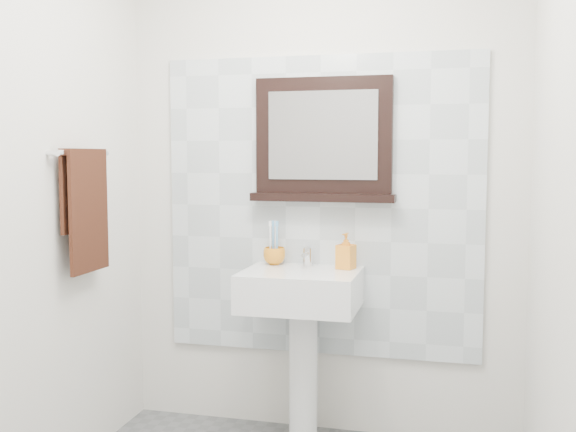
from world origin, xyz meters
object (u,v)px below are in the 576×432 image
Objects in this scene: framed_mirror at (323,142)px; toothbrush_cup at (274,256)px; pedestal_sink at (301,308)px; hand_towel at (85,201)px; soap_dispenser at (346,251)px.

toothbrush_cup is at bearing -168.44° from framed_mirror.
pedestal_sink is at bearing -109.86° from framed_mirror.
pedestal_sink is 1.75× the size of hand_towel.
hand_towel is at bearing -155.03° from pedestal_sink.
hand_towel is (-1.09, -0.51, 0.26)m from soap_dispenser.
framed_mirror is (0.24, 0.05, 0.57)m from toothbrush_cup.
framed_mirror reaches higher than toothbrush_cup.
soap_dispenser is at bearing 25.22° from hand_towel.
toothbrush_cup is at bearing 141.19° from pedestal_sink.
pedestal_sink is 0.82m from framed_mirror.
framed_mirror is at bearing 11.56° from toothbrush_cup.
pedestal_sink is at bearing 24.97° from hand_towel.
soap_dispenser is 0.32× the size of hand_towel.
toothbrush_cup is 0.15× the size of framed_mirror.
hand_towel is at bearing -142.50° from toothbrush_cup.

